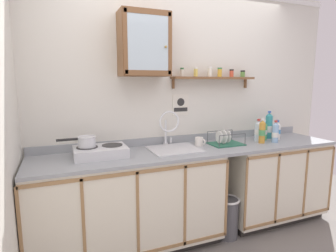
{
  "coord_description": "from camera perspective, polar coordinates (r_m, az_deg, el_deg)",
  "views": [
    {
      "loc": [
        -1.27,
        -1.95,
        1.59
      ],
      "look_at": [
        -0.26,
        0.56,
        1.15
      ],
      "focal_mm": 29.19,
      "sensor_mm": 36.0,
      "label": 1
    }
  ],
  "objects": [
    {
      "name": "saucepan",
      "position": [
        2.51,
        -16.71,
        -3.07
      ],
      "size": [
        0.33,
        0.16,
        0.1
      ],
      "color": "silver",
      "rests_on": "hot_plate_stove"
    },
    {
      "name": "trash_bin",
      "position": [
        3.02,
        12.28,
        -18.05
      ],
      "size": [
        0.25,
        0.25,
        0.42
      ],
      "color": "#4C4C51",
      "rests_on": "ground"
    },
    {
      "name": "bottle_water_clear_1",
      "position": [
        3.23,
        18.34,
        -1.0
      ],
      "size": [
        0.08,
        0.08,
        0.25
      ],
      "color": "silver",
      "rests_on": "countertop"
    },
    {
      "name": "lower_cabinet_run",
      "position": [
        2.7,
        -8.15,
        -15.79
      ],
      "size": [
        1.77,
        0.62,
        0.9
      ],
      "color": "black",
      "rests_on": "ground"
    },
    {
      "name": "bottle_juice_amber_3",
      "position": [
        3.13,
        19.06,
        -1.16
      ],
      "size": [
        0.07,
        0.07,
        0.27
      ],
      "color": "gold",
      "rests_on": "countertop"
    },
    {
      "name": "bottle_detergent_teal_4",
      "position": [
        3.42,
        20.28,
        -0.04
      ],
      "size": [
        0.08,
        0.08,
        0.32
      ],
      "color": "teal",
      "rests_on": "countertop"
    },
    {
      "name": "bottle_opaque_white_5",
      "position": [
        3.4,
        21.83,
        -0.93
      ],
      "size": [
        0.08,
        0.08,
        0.23
      ],
      "color": "white",
      "rests_on": "countertop"
    },
    {
      "name": "hot_plate_stove",
      "position": [
        2.52,
        -13.92,
        -5.2
      ],
      "size": [
        0.46,
        0.32,
        0.09
      ],
      "color": "silver",
      "rests_on": "countertop"
    },
    {
      "name": "bottle_water_blue_0",
      "position": [
        3.22,
        21.48,
        -1.31
      ],
      "size": [
        0.07,
        0.07,
        0.25
      ],
      "color": "#8CB7E0",
      "rests_on": "countertop"
    },
    {
      "name": "warning_sign",
      "position": [
        2.96,
        2.65,
        4.44
      ],
      "size": [
        0.19,
        0.01,
        0.23
      ],
      "color": "silver"
    },
    {
      "name": "wall_cabinet",
      "position": [
        2.7,
        -5.01,
        16.59
      ],
      "size": [
        0.47,
        0.29,
        0.59
      ],
      "color": "brown"
    },
    {
      "name": "lower_cabinet_run_right",
      "position": [
        3.47,
        20.61,
        -10.53
      ],
      "size": [
        1.21,
        0.62,
        0.9
      ],
      "color": "black",
      "rests_on": "ground"
    },
    {
      "name": "back_wall",
      "position": [
        3.01,
        3.13,
        3.85
      ],
      "size": [
        3.8,
        0.07,
        2.6
      ],
      "color": "silver",
      "rests_on": "ground"
    },
    {
      "name": "spice_shelf",
      "position": [
        3.07,
        9.66,
        10.1
      ],
      "size": [
        0.98,
        0.14,
        0.23
      ],
      "color": "brown"
    },
    {
      "name": "countertop",
      "position": [
        2.78,
        5.96,
        -4.89
      ],
      "size": [
        3.16,
        0.64,
        0.03
      ],
      "primitive_type": "cube",
      "color": "gray",
      "rests_on": "lower_cabinet_run"
    },
    {
      "name": "backsplash",
      "position": [
        3.03,
        3.35,
        -2.63
      ],
      "size": [
        3.16,
        0.02,
        0.08
      ],
      "primitive_type": "cube",
      "color": "gray",
      "rests_on": "countertop"
    },
    {
      "name": "dish_rack",
      "position": [
        2.97,
        11.84,
        -3.17
      ],
      "size": [
        0.34,
        0.26,
        0.16
      ],
      "color": "#26664C",
      "rests_on": "countertop"
    },
    {
      "name": "mug",
      "position": [
        2.86,
        6.55,
        -3.26
      ],
      "size": [
        0.08,
        0.12,
        0.09
      ],
      "color": "white",
      "rests_on": "countertop"
    },
    {
      "name": "sink",
      "position": [
        2.72,
        1.08,
        -4.89
      ],
      "size": [
        0.48,
        0.47,
        0.51
      ],
      "color": "silver",
      "rests_on": "countertop"
    },
    {
      "name": "bottle_soda_green_2",
      "position": [
        3.31,
        19.33,
        -0.97
      ],
      "size": [
        0.08,
        0.08,
        0.23
      ],
      "color": "#4CB266",
      "rests_on": "countertop"
    }
  ]
}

